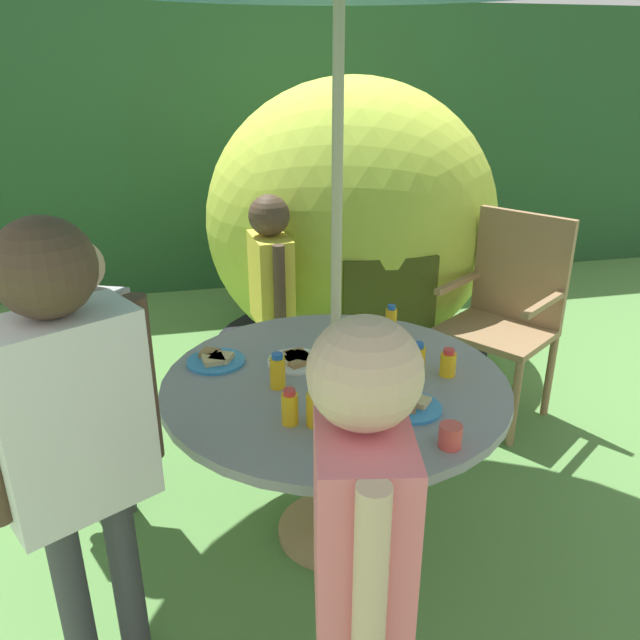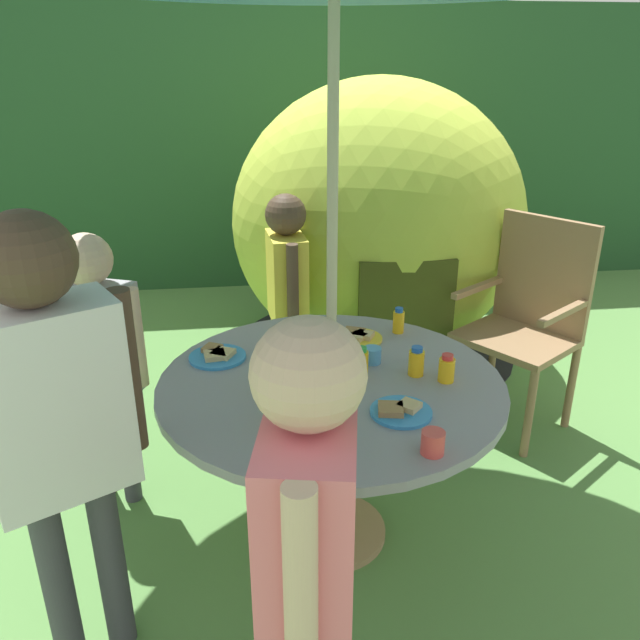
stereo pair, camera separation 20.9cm
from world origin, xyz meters
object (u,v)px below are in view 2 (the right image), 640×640
Objects in this scene: child_in_yellow_shirt at (287,279)px; juice_bottle_mid_left at (416,362)px; child_in_grey_shirt at (98,339)px; child_in_white_shirt at (53,402)px; plate_mid_right at (400,411)px; plate_back_edge at (217,355)px; cup_near at (433,443)px; cup_far at (372,355)px; juice_bottle_front_edge at (399,321)px; juice_bottle_center_back at (276,406)px; wooden_chair at (528,313)px; juice_bottle_center_front at (362,362)px; juice_bottle_spot_a at (301,407)px; garden_table at (331,407)px; juice_bottle_near_right at (447,369)px; snack_bowl at (328,437)px; juice_bottle_far_left at (272,370)px; dome_tent at (377,223)px; plate_far_right at (296,358)px; child_in_pink_shirt at (309,529)px; plate_near_left at (358,337)px.

child_in_yellow_shirt is 1.06m from juice_bottle_mid_left.
child_in_white_shirt reaches higher than child_in_grey_shirt.
child_in_grey_shirt is 5.79× the size of plate_mid_right.
cup_near is (0.64, -0.72, 0.02)m from plate_back_edge.
child_in_yellow_shirt is 10.56× the size of juice_bottle_mid_left.
juice_bottle_front_edge is at bearing 58.19° from cup_far.
juice_bottle_center_back is at bearing -11.39° from child_in_white_shirt.
plate_mid_right is at bearing -76.52° from wooden_chair.
juice_bottle_center_front is 0.87× the size of juice_bottle_spot_a.
child_in_yellow_shirt is at bearing 125.27° from juice_bottle_front_edge.
juice_bottle_near_right reaches higher than garden_table.
juice_bottle_spot_a is at bearing -147.44° from juice_bottle_mid_left.
wooden_chair is at bearing 45.40° from snack_bowl.
plate_back_edge is at bearing 112.30° from juice_bottle_center_back.
snack_bowl is 0.59m from cup_far.
juice_bottle_far_left is at bearing -178.23° from juice_bottle_mid_left.
child_in_yellow_shirt is 1.62m from child_in_white_shirt.
dome_tent reaches higher than child_in_white_shirt.
juice_bottle_center_back is at bearing 152.34° from cup_near.
garden_table is 0.23m from plate_far_right.
wooden_chair is 0.80× the size of child_in_pink_shirt.
plate_near_left is at bearing 64.33° from juice_bottle_spot_a.
plate_mid_right is 0.29m from juice_bottle_mid_left.
garden_table is at bearing -90.00° from wooden_chair.
garden_table is 11.26× the size of juice_bottle_front_edge.
plate_mid_right is at bearing -17.87° from child_in_pink_shirt.
juice_bottle_spot_a reaches higher than juice_bottle_front_edge.
plate_mid_right is 1.83× the size of juice_bottle_front_edge.
dome_tent is 1.80m from juice_bottle_near_right.
juice_bottle_front_edge is 0.32m from cup_far.
child_in_yellow_shirt reaches higher than juice_bottle_spot_a.
plate_far_right is (-0.03, -0.83, -0.04)m from child_in_yellow_shirt.
child_in_yellow_shirt is 11.28× the size of juice_bottle_near_right.
child_in_grey_shirt is at bearing 162.37° from juice_bottle_near_right.
child_in_grey_shirt is at bearing -55.99° from child_in_yellow_shirt.
juice_bottle_center_front is at bearing 102.73° from cup_near.
child_in_pink_shirt is 0.92m from juice_bottle_far_left.
juice_bottle_near_right is 1.45× the size of cup_near.
child_in_grey_shirt is at bearing -112.79° from wooden_chair.
cup_far is (-0.93, -0.66, 0.13)m from wooden_chair.
child_in_yellow_shirt reaches higher than cup_near.
child_in_grey_shirt is 0.90m from juice_bottle_center_back.
child_in_grey_shirt is 1.04m from juice_bottle_center_front.
child_in_pink_shirt is at bearing -118.79° from plate_mid_right.
dome_tent reaches higher than juice_bottle_near_right.
juice_bottle_spot_a reaches higher than garden_table.
juice_bottle_near_right is 0.86× the size of juice_bottle_center_back.
juice_bottle_far_left is at bearing 89.93° from juice_bottle_center_back.
dome_tent is 13.82× the size of snack_bowl.
juice_bottle_mid_left is at bearing -96.29° from dome_tent.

